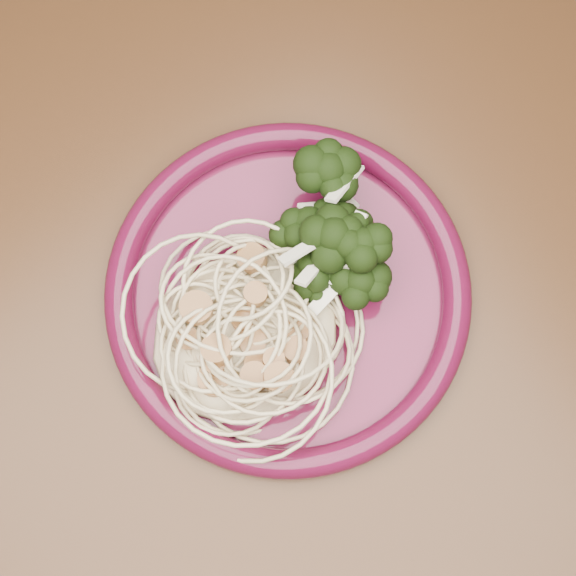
{
  "coord_description": "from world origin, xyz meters",
  "views": [
    {
      "loc": [
        -0.09,
        -0.12,
        1.31
      ],
      "look_at": [
        -0.0,
        -0.0,
        0.77
      ],
      "focal_mm": 50.0,
      "sensor_mm": 36.0,
      "label": 1
    }
  ],
  "objects": [
    {
      "name": "onion_garnish",
      "position": [
        0.05,
        0.01,
        0.81
      ],
      "size": [
        0.07,
        0.09,
        0.05
      ],
      "primitive_type": null,
      "rotation": [
        0.0,
        0.0,
        0.19
      ],
      "color": "beige",
      "rests_on": "broccoli_pile"
    },
    {
      "name": "dinner_plate",
      "position": [
        -0.0,
        -0.0,
        0.76
      ],
      "size": [
        0.3,
        0.3,
        0.02
      ],
      "rotation": [
        0.0,
        0.0,
        0.19
      ],
      "color": "#540F2A",
      "rests_on": "dining_table"
    },
    {
      "name": "spaghetti_pile",
      "position": [
        -0.04,
        -0.01,
        0.77
      ],
      "size": [
        0.15,
        0.14,
        0.03
      ],
      "primitive_type": "ellipsoid",
      "rotation": [
        0.0,
        0.0,
        0.19
      ],
      "color": "beige",
      "rests_on": "dinner_plate"
    },
    {
      "name": "broccoli_pile",
      "position": [
        0.05,
        0.01,
        0.78
      ],
      "size": [
        0.1,
        0.15,
        0.05
      ],
      "primitive_type": "ellipsoid",
      "rotation": [
        0.0,
        0.0,
        0.19
      ],
      "color": "black",
      "rests_on": "dinner_plate"
    },
    {
      "name": "scallop_cluster",
      "position": [
        -0.04,
        -0.01,
        0.8
      ],
      "size": [
        0.13,
        0.13,
        0.04
      ],
      "primitive_type": null,
      "rotation": [
        0.0,
        0.0,
        0.19
      ],
      "color": "#AA7845",
      "rests_on": "spaghetti_pile"
    },
    {
      "name": "dining_table",
      "position": [
        0.0,
        0.0,
        0.65
      ],
      "size": [
        1.2,
        0.8,
        0.75
      ],
      "color": "#472814",
      "rests_on": "ground"
    }
  ]
}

